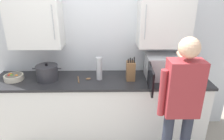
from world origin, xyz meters
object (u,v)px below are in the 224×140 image
object	(u,v)px
thermos_flask	(99,68)
stock_pot	(47,73)
microwave_oven	(165,67)
knife_block	(131,71)
fruit_bowl	(14,77)
person_figure	(181,103)
wooden_spoon	(84,79)

from	to	relation	value
thermos_flask	stock_pot	xyz separation A→B (m)	(-0.69, -0.00, -0.05)
microwave_oven	stock_pot	size ratio (longest dim) A/B	2.04
knife_block	fruit_bowl	bearing A→B (deg)	179.64
fruit_bowl	thermos_flask	world-z (taller)	thermos_flask
microwave_oven	person_figure	distance (m)	0.77
stock_pot	knife_block	size ratio (longest dim) A/B	1.17
wooden_spoon	knife_block	bearing A→B (deg)	0.35
stock_pot	thermos_flask	bearing A→B (deg)	0.33
thermos_flask	microwave_oven	bearing A→B (deg)	2.24
person_figure	microwave_oven	bearing A→B (deg)	87.27
fruit_bowl	knife_block	xyz separation A→B (m)	(1.56, -0.01, 0.08)
stock_pot	knife_block	world-z (taller)	knife_block
microwave_oven	wooden_spoon	world-z (taller)	microwave_oven
fruit_bowl	stock_pot	size ratio (longest dim) A/B	0.66
microwave_oven	knife_block	world-z (taller)	knife_block
stock_pot	knife_block	bearing A→B (deg)	-0.39
knife_block	microwave_oven	bearing A→B (deg)	5.61
wooden_spoon	knife_block	world-z (taller)	knife_block
wooden_spoon	knife_block	size ratio (longest dim) A/B	0.62
wooden_spoon	fruit_bowl	bearing A→B (deg)	179.17
microwave_oven	person_figure	size ratio (longest dim) A/B	0.46
fruit_bowl	microwave_oven	bearing A→B (deg)	1.03
microwave_oven	knife_block	size ratio (longest dim) A/B	2.39
microwave_oven	person_figure	xyz separation A→B (m)	(-0.04, -0.77, -0.09)
fruit_bowl	thermos_flask	size ratio (longest dim) A/B	0.80
wooden_spoon	thermos_flask	bearing A→B (deg)	4.17
stock_pot	wooden_spoon	xyz separation A→B (m)	(0.48, -0.01, -0.09)
microwave_oven	wooden_spoon	distance (m)	1.11
wooden_spoon	person_figure	size ratio (longest dim) A/B	0.12
wooden_spoon	person_figure	bearing A→B (deg)	-34.09
microwave_oven	fruit_bowl	xyz separation A→B (m)	(-2.03, -0.04, -0.11)
knife_block	person_figure	world-z (taller)	person_figure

